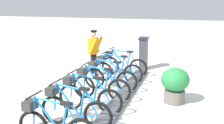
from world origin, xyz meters
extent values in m
plane|color=beige|center=(0.00, 0.00, 0.00)|extent=(60.00, 60.00, 0.00)
cube|color=#47474C|center=(0.00, 0.00, 0.05)|extent=(0.44, 6.91, 0.10)
cube|color=#38383D|center=(0.05, -4.04, 0.60)|extent=(0.28, 0.44, 1.20)
cube|color=#194C8C|center=(0.20, -4.04, 0.95)|extent=(0.03, 0.30, 0.40)
cube|color=black|center=(0.05, -4.04, 1.24)|extent=(0.36, 0.52, 0.08)
torus|color=black|center=(0.03, -2.83, 0.33)|extent=(0.67, 0.10, 0.67)
torus|color=black|center=(1.07, -2.88, 0.33)|extent=(0.67, 0.10, 0.67)
cylinder|color=#1D71B8|center=(0.73, -2.86, 0.61)|extent=(0.60, 0.07, 0.70)
cylinder|color=#1D71B8|center=(0.39, -2.85, 0.58)|extent=(0.17, 0.05, 0.61)
cylinder|color=#1D71B8|center=(0.67, -2.86, 0.92)|extent=(0.69, 0.08, 0.11)
cylinder|color=#1D71B8|center=(0.24, -2.84, 0.31)|extent=(0.43, 0.05, 0.09)
cylinder|color=#1D71B8|center=(0.18, -2.84, 0.61)|extent=(0.33, 0.05, 0.56)
cylinder|color=#1D71B8|center=(1.04, -2.88, 0.64)|extent=(0.10, 0.04, 0.62)
cube|color=black|center=(0.33, -2.84, 0.91)|extent=(0.22, 0.11, 0.06)
cylinder|color=black|center=(1.01, -2.88, 1.00)|extent=(0.06, 0.54, 0.03)
cube|color=#2D2D2D|center=(1.12, -2.88, 0.78)|extent=(0.21, 0.29, 0.18)
torus|color=black|center=(0.03, -1.96, 0.33)|extent=(0.67, 0.10, 0.67)
torus|color=black|center=(1.07, -2.01, 0.33)|extent=(0.67, 0.10, 0.67)
cylinder|color=#1B6FBC|center=(0.73, -1.99, 0.61)|extent=(0.60, 0.07, 0.70)
cylinder|color=#1B6FBC|center=(0.39, -1.97, 0.58)|extent=(0.17, 0.05, 0.61)
cylinder|color=#1B6FBC|center=(0.67, -1.99, 0.92)|extent=(0.69, 0.08, 0.11)
cylinder|color=#1B6FBC|center=(0.24, -1.97, 0.31)|extent=(0.43, 0.05, 0.09)
cylinder|color=#1B6FBC|center=(0.18, -1.96, 0.61)|extent=(0.33, 0.05, 0.56)
cylinder|color=#1B6FBC|center=(1.04, -2.01, 0.64)|extent=(0.10, 0.04, 0.62)
cube|color=black|center=(0.33, -1.97, 0.91)|extent=(0.22, 0.11, 0.06)
cylinder|color=black|center=(1.01, -2.00, 1.00)|extent=(0.06, 0.54, 0.03)
cube|color=#2D2D2D|center=(1.12, -2.01, 0.78)|extent=(0.21, 0.29, 0.18)
torus|color=black|center=(0.03, -1.08, 0.33)|extent=(0.67, 0.10, 0.67)
torus|color=black|center=(1.07, -1.13, 0.33)|extent=(0.67, 0.10, 0.67)
cylinder|color=#1D6CBA|center=(0.73, -1.12, 0.61)|extent=(0.60, 0.07, 0.70)
cylinder|color=#1D6CBA|center=(0.39, -1.10, 0.58)|extent=(0.17, 0.05, 0.61)
cylinder|color=#1D6CBA|center=(0.67, -1.12, 0.92)|extent=(0.69, 0.08, 0.11)
cylinder|color=#1D6CBA|center=(0.24, -1.09, 0.31)|extent=(0.43, 0.05, 0.09)
cylinder|color=#1D6CBA|center=(0.18, -1.09, 0.61)|extent=(0.33, 0.05, 0.56)
cylinder|color=#1D6CBA|center=(1.04, -1.13, 0.64)|extent=(0.10, 0.04, 0.62)
cube|color=black|center=(0.33, -1.10, 0.91)|extent=(0.22, 0.11, 0.06)
cylinder|color=black|center=(1.01, -1.13, 1.00)|extent=(0.06, 0.54, 0.03)
cube|color=#2D2D2D|center=(1.12, -1.14, 0.78)|extent=(0.21, 0.29, 0.18)
torus|color=black|center=(0.03, -0.21, 0.33)|extent=(0.67, 0.10, 0.67)
torus|color=black|center=(1.07, -0.26, 0.33)|extent=(0.67, 0.10, 0.67)
cylinder|color=blue|center=(0.73, -0.25, 0.61)|extent=(0.60, 0.07, 0.70)
cylinder|color=blue|center=(0.39, -0.23, 0.58)|extent=(0.17, 0.05, 0.61)
cylinder|color=blue|center=(0.67, -0.24, 0.92)|extent=(0.69, 0.08, 0.11)
cylinder|color=blue|center=(0.24, -0.22, 0.31)|extent=(0.43, 0.05, 0.09)
cylinder|color=blue|center=(0.18, -0.22, 0.61)|extent=(0.33, 0.05, 0.56)
cylinder|color=blue|center=(1.04, -0.26, 0.64)|extent=(0.10, 0.04, 0.62)
cube|color=black|center=(0.33, -0.23, 0.91)|extent=(0.22, 0.11, 0.06)
cylinder|color=black|center=(1.01, -0.26, 1.00)|extent=(0.06, 0.54, 0.03)
cube|color=#2D2D2D|center=(1.12, -0.26, 0.78)|extent=(0.21, 0.29, 0.18)
torus|color=black|center=(0.03, 0.66, 0.33)|extent=(0.67, 0.10, 0.67)
torus|color=black|center=(1.07, 0.61, 0.33)|extent=(0.67, 0.10, 0.67)
cylinder|color=#1C7AB8|center=(0.73, 0.63, 0.61)|extent=(0.60, 0.07, 0.70)
cylinder|color=#1C7AB8|center=(0.39, 0.64, 0.58)|extent=(0.17, 0.05, 0.61)
cylinder|color=#1C7AB8|center=(0.67, 0.63, 0.92)|extent=(0.69, 0.08, 0.11)
cylinder|color=#1C7AB8|center=(0.24, 0.65, 0.31)|extent=(0.43, 0.05, 0.09)
cylinder|color=#1C7AB8|center=(0.18, 0.65, 0.61)|extent=(0.33, 0.05, 0.56)
cylinder|color=#1C7AB8|center=(1.04, 0.61, 0.64)|extent=(0.10, 0.04, 0.62)
cube|color=black|center=(0.33, 0.65, 0.91)|extent=(0.22, 0.11, 0.06)
cylinder|color=black|center=(1.01, 0.61, 1.00)|extent=(0.06, 0.54, 0.03)
cube|color=#2D2D2D|center=(1.12, 0.61, 0.78)|extent=(0.21, 0.29, 0.18)
torus|color=black|center=(0.03, 1.53, 0.33)|extent=(0.67, 0.10, 0.67)
torus|color=black|center=(1.07, 1.48, 0.33)|extent=(0.67, 0.10, 0.67)
cylinder|color=#1571BA|center=(0.73, 1.50, 0.61)|extent=(0.60, 0.07, 0.70)
cylinder|color=#1571BA|center=(0.39, 1.52, 0.58)|extent=(0.17, 0.05, 0.61)
cylinder|color=#1571BA|center=(0.67, 1.50, 0.92)|extent=(0.69, 0.08, 0.11)
cylinder|color=#1571BA|center=(0.24, 1.52, 0.31)|extent=(0.43, 0.05, 0.09)
cylinder|color=#1571BA|center=(0.18, 1.53, 0.61)|extent=(0.33, 0.05, 0.56)
cylinder|color=#1571BA|center=(1.04, 1.49, 0.64)|extent=(0.10, 0.04, 0.62)
cube|color=black|center=(0.33, 1.52, 0.91)|extent=(0.22, 0.11, 0.06)
cylinder|color=black|center=(1.01, 1.49, 1.00)|extent=(0.06, 0.54, 0.03)
cube|color=#2D2D2D|center=(1.12, 1.48, 0.78)|extent=(0.21, 0.29, 0.18)
cylinder|color=#1B78C4|center=(0.73, 2.37, 0.61)|extent=(0.60, 0.07, 0.70)
cylinder|color=#1B78C4|center=(0.39, 2.39, 0.58)|extent=(0.17, 0.05, 0.61)
cylinder|color=#1B78C4|center=(0.67, 2.38, 0.92)|extent=(0.69, 0.08, 0.11)
cylinder|color=#1B78C4|center=(0.18, 2.40, 0.61)|extent=(0.33, 0.05, 0.56)
cylinder|color=#1B78C4|center=(1.04, 2.36, 0.64)|extent=(0.10, 0.04, 0.62)
cube|color=black|center=(0.33, 2.39, 0.91)|extent=(0.22, 0.11, 0.06)
cylinder|color=black|center=(1.01, 2.36, 1.00)|extent=(0.06, 0.54, 0.03)
cube|color=#2D2D2D|center=(1.12, 2.35, 0.78)|extent=(0.21, 0.29, 0.18)
cube|color=white|center=(1.57, -2.70, 0.05)|extent=(0.26, 0.12, 0.10)
cube|color=white|center=(1.70, -2.49, 0.05)|extent=(0.26, 0.12, 0.10)
cylinder|color=black|center=(1.63, -2.69, 0.43)|extent=(0.15, 0.15, 0.82)
cylinder|color=black|center=(1.64, -2.49, 0.43)|extent=(0.15, 0.15, 0.82)
cube|color=orange|center=(1.63, -2.59, 1.10)|extent=(0.28, 0.41, 0.56)
cylinder|color=orange|center=(1.52, -2.85, 1.13)|extent=(0.34, 0.11, 0.57)
cylinder|color=orange|center=(1.54, -2.33, 1.13)|extent=(0.34, 0.11, 0.57)
sphere|color=tan|center=(1.63, -2.59, 1.53)|extent=(0.22, 0.22, 0.22)
cylinder|color=black|center=(1.61, -2.59, 1.63)|extent=(0.22, 0.22, 0.06)
cylinder|color=#59544C|center=(-1.42, -0.62, 0.17)|extent=(0.56, 0.56, 0.35)
ellipsoid|color=#227337|center=(-1.42, -0.62, 0.65)|extent=(0.76, 0.76, 0.64)
camera|label=1|loc=(-1.83, 6.77, 2.80)|focal=44.92mm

